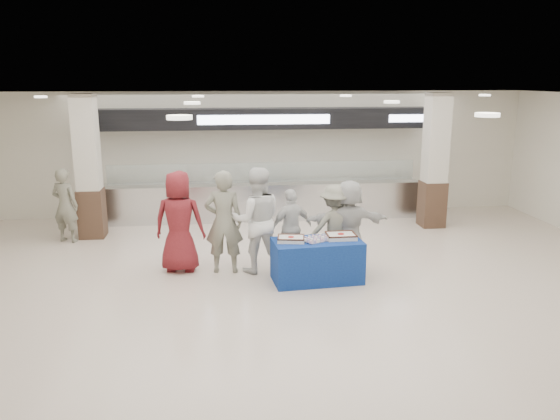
{
  "coord_description": "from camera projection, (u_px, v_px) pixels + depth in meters",
  "views": [
    {
      "loc": [
        -1.17,
        -8.17,
        3.53
      ],
      "look_at": [
        -0.02,
        1.6,
        1.14
      ],
      "focal_mm": 35.0,
      "sensor_mm": 36.0,
      "label": 1
    }
  ],
  "objects": [
    {
      "name": "chef_short",
      "position": [
        291.0,
        228.0,
        10.38
      ],
      "size": [
        0.95,
        0.68,
        1.5
      ],
      "primitive_type": "imported",
      "rotation": [
        0.0,
        0.0,
        3.55
      ],
      "color": "silver",
      "rests_on": "ground"
    },
    {
      "name": "soldier_a",
      "position": [
        224.0,
        222.0,
        9.98
      ],
      "size": [
        0.74,
        0.52,
        1.92
      ],
      "primitive_type": "imported",
      "rotation": [
        0.0,
        0.0,
        3.05
      ],
      "color": "slate",
      "rests_on": "ground"
    },
    {
      "name": "sheet_cake_right",
      "position": [
        341.0,
        236.0,
        9.67
      ],
      "size": [
        0.51,
        0.4,
        0.1
      ],
      "color": "silver",
      "rests_on": "display_table"
    },
    {
      "name": "ground",
      "position": [
        293.0,
        301.0,
        8.85
      ],
      "size": [
        14.0,
        14.0,
        0.0
      ],
      "primitive_type": "plane",
      "color": "beige",
      "rests_on": "ground"
    },
    {
      "name": "cupcake_tray",
      "position": [
        316.0,
        239.0,
        9.54
      ],
      "size": [
        0.52,
        0.48,
        0.07
      ],
      "color": "silver",
      "rests_on": "display_table"
    },
    {
      "name": "civilian_maroon",
      "position": [
        179.0,
        222.0,
        10.04
      ],
      "size": [
        1.01,
        0.75,
        1.9
      ],
      "primitive_type": "imported",
      "rotation": [
        0.0,
        0.0,
        2.98
      ],
      "color": "maroon",
      "rests_on": "ground"
    },
    {
      "name": "soldier_bg",
      "position": [
        65.0,
        205.0,
        11.9
      ],
      "size": [
        0.7,
        0.58,
        1.64
      ],
      "primitive_type": "imported",
      "rotation": [
        0.0,
        0.0,
        2.78
      ],
      "color": "slate",
      "rests_on": "ground"
    },
    {
      "name": "soldier_b",
      "position": [
        334.0,
        227.0,
        10.25
      ],
      "size": [
        1.13,
        0.77,
        1.61
      ],
      "primitive_type": "imported",
      "rotation": [
        0.0,
        0.0,
        3.32
      ],
      "color": "slate",
      "rests_on": "ground"
    },
    {
      "name": "chef_tall",
      "position": [
        257.0,
        220.0,
        10.01
      ],
      "size": [
        0.99,
        0.79,
        1.96
      ],
      "primitive_type": "imported",
      "rotation": [
        0.0,
        0.0,
        3.19
      ],
      "color": "silver",
      "rests_on": "ground"
    },
    {
      "name": "display_table",
      "position": [
        317.0,
        261.0,
        9.65
      ],
      "size": [
        1.61,
        0.9,
        0.75
      ],
      "primitive_type": "cube",
      "rotation": [
        0.0,
        0.0,
        0.08
      ],
      "color": "navy",
      "rests_on": "ground"
    },
    {
      "name": "serving_line",
      "position": [
        264.0,
        174.0,
        13.79
      ],
      "size": [
        8.7,
        0.85,
        2.8
      ],
      "color": "silver",
      "rests_on": "ground"
    },
    {
      "name": "civilian_white",
      "position": [
        349.0,
        224.0,
        10.24
      ],
      "size": [
        1.58,
        0.51,
        1.7
      ],
      "primitive_type": "imported",
      "rotation": [
        0.0,
        0.0,
        3.15
      ],
      "color": "silver",
      "rests_on": "ground"
    },
    {
      "name": "sheet_cake_left",
      "position": [
        291.0,
        238.0,
        9.51
      ],
      "size": [
        0.52,
        0.43,
        0.1
      ],
      "color": "silver",
      "rests_on": "display_table"
    },
    {
      "name": "column_right",
      "position": [
        435.0,
        164.0,
        13.0
      ],
      "size": [
        0.55,
        0.55,
        3.2
      ],
      "color": "#39251A",
      "rests_on": "ground"
    },
    {
      "name": "column_left",
      "position": [
        88.0,
        170.0,
        12.09
      ],
      "size": [
        0.55,
        0.55,
        3.2
      ],
      "color": "#39251A",
      "rests_on": "ground"
    }
  ]
}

